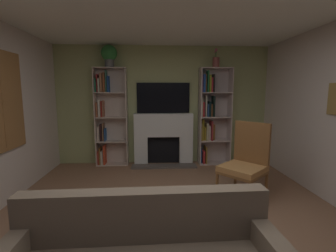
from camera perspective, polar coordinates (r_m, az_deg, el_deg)
ground_plane at (r=2.94m, az=1.54°, el=-25.22°), size 7.16×7.16×0.00m
wall_back_accent at (r=5.47m, az=-1.14°, el=4.83°), size 4.77×0.06×2.59m
fireplace at (r=5.41m, az=-1.06°, el=-2.64°), size 1.39×0.53×1.13m
tv at (r=5.40m, az=-1.12°, el=6.58°), size 1.16×0.06×0.67m
bookshelf_left at (r=5.45m, az=-13.90°, el=2.18°), size 0.68×0.27×2.11m
bookshelf_right at (r=5.48m, az=9.90°, el=2.43°), size 0.68×0.34×2.11m
potted_plant at (r=5.41m, az=-13.62°, el=15.96°), size 0.33×0.33×0.45m
vase_with_flowers at (r=5.48m, az=11.17°, el=14.57°), size 0.14×0.14×0.41m
armchair at (r=3.93m, az=17.74°, el=-7.86°), size 0.81×0.81×1.14m
coffee_table at (r=2.60m, az=-4.98°, el=-20.83°), size 0.95×0.48×0.41m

